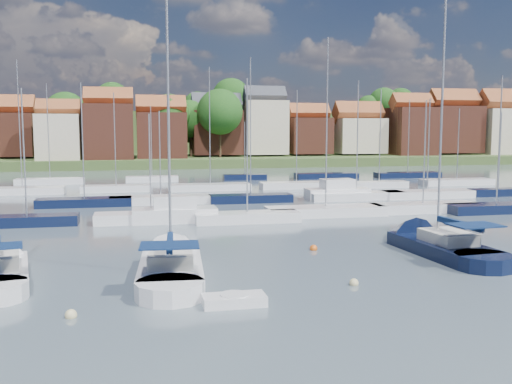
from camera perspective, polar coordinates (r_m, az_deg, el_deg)
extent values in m
plane|color=#475460|center=(68.67, -4.84, -0.19)|extent=(260.00, 260.00, 0.00)
cone|color=silver|center=(36.28, -24.09, -6.23)|extent=(3.31, 3.67, 2.76)
cube|color=silver|center=(30.66, -8.51, -7.99)|extent=(3.79, 7.98, 1.20)
cone|color=silver|center=(35.38, -8.42, -6.05)|extent=(3.50, 4.00, 3.23)
cylinder|color=silver|center=(26.91, -8.60, -10.03)|extent=(3.46, 3.46, 1.20)
cube|color=beige|center=(29.91, -8.55, -6.48)|extent=(2.49, 3.39, 0.70)
cylinder|color=#B2B2B7|center=(30.25, -8.74, 6.71)|extent=(0.14, 0.14, 14.37)
cylinder|color=#B2B2B7|center=(28.68, -8.60, -5.30)|extent=(0.41, 4.31, 0.10)
cube|color=#0E2147|center=(28.65, -8.61, -5.01)|extent=(0.59, 4.11, 0.35)
cube|color=#0E2147|center=(27.24, -8.65, -5.28)|extent=(2.88, 2.13, 0.08)
cube|color=black|center=(37.56, 18.10, -5.57)|extent=(3.86, 8.09, 1.20)
cone|color=black|center=(41.61, 14.27, -4.31)|extent=(3.56, 4.06, 3.28)
cylinder|color=black|center=(34.47, 21.81, -6.77)|extent=(3.52, 3.52, 1.20)
cube|color=beige|center=(36.94, 18.63, -4.29)|extent=(2.54, 3.44, 0.70)
cylinder|color=#B2B2B7|center=(37.24, 18.05, 6.79)|extent=(0.14, 0.14, 14.89)
cylinder|color=#B2B2B7|center=(35.92, 19.68, -3.25)|extent=(0.43, 4.36, 0.10)
cube|color=#0E2147|center=(35.90, 19.68, -3.01)|extent=(0.61, 4.16, 0.35)
cube|color=#0E2147|center=(34.75, 21.07, -3.11)|extent=(2.93, 2.17, 0.08)
cube|color=silver|center=(25.76, -2.21, -10.83)|extent=(2.81, 1.32, 0.55)
cylinder|color=silver|center=(25.72, -2.21, -10.51)|extent=(1.30, 1.30, 0.35)
sphere|color=beige|center=(25.43, -18.01, -11.85)|extent=(0.50, 0.50, 0.50)
sphere|color=#D85914|center=(28.72, -11.48, -9.55)|extent=(0.41, 0.41, 0.41)
sphere|color=beige|center=(29.38, 9.76, -9.16)|extent=(0.47, 0.47, 0.47)
sphere|color=#D85914|center=(37.20, 5.77, -5.80)|extent=(0.49, 0.49, 0.49)
sphere|color=beige|center=(34.37, 23.61, -7.32)|extent=(0.42, 0.42, 0.42)
cube|color=black|center=(49.57, -21.92, -2.76)|extent=(8.01, 2.24, 1.00)
cylinder|color=#B2B2B7|center=(49.04, -22.19, 3.69)|extent=(0.12, 0.12, 10.16)
cube|color=silver|center=(48.49, -10.46, -2.60)|extent=(9.22, 2.58, 1.00)
cylinder|color=#B2B2B7|center=(48.00, -10.57, 2.82)|extent=(0.12, 0.12, 8.18)
cube|color=silver|center=(47.78, -0.88, -2.62)|extent=(8.78, 2.46, 1.00)
cylinder|color=#B2B2B7|center=(47.21, -0.89, 4.62)|extent=(0.12, 0.12, 11.06)
cube|color=silver|center=(51.70, 6.97, -1.98)|extent=(10.79, 3.02, 1.00)
cylinder|color=#B2B2B7|center=(51.16, 7.09, 6.84)|extent=(0.12, 0.12, 14.87)
cube|color=silver|center=(55.93, 16.35, -1.56)|extent=(10.13, 2.84, 1.00)
cylinder|color=#B2B2B7|center=(55.48, 16.52, 3.86)|extent=(0.12, 0.12, 9.59)
cube|color=black|center=(57.70, 22.89, -1.57)|extent=(9.52, 2.67, 1.00)
cylinder|color=#B2B2B7|center=(57.22, 23.16, 4.77)|extent=(0.12, 0.12, 11.77)
cube|color=silver|center=(48.36, -8.13, -2.40)|extent=(7.00, 2.60, 1.40)
cube|color=silver|center=(48.20, -8.15, -1.11)|extent=(3.50, 2.20, 1.30)
cube|color=black|center=(60.02, -16.77, -1.05)|extent=(9.30, 2.60, 1.00)
cylinder|color=#B2B2B7|center=(59.57, -16.96, 4.91)|extent=(0.12, 0.12, 11.48)
cube|color=silver|center=(60.23, -9.51, -0.84)|extent=(10.40, 2.91, 1.00)
cylinder|color=#B2B2B7|center=(59.82, -9.59, 3.81)|extent=(0.12, 0.12, 8.77)
cube|color=black|center=(60.64, -0.55, -0.71)|extent=(8.80, 2.46, 1.00)
cylinder|color=#B2B2B7|center=(60.17, -0.56, 6.56)|extent=(0.12, 0.12, 14.33)
cube|color=silver|center=(63.95, 10.00, -0.44)|extent=(10.73, 3.00, 1.00)
cylinder|color=#B2B2B7|center=(63.52, 10.11, 5.46)|extent=(0.12, 0.12, 12.14)
cube|color=silver|center=(67.37, 16.72, -0.27)|extent=(10.48, 2.93, 1.00)
cylinder|color=#B2B2B7|center=(66.98, 16.87, 4.53)|extent=(0.12, 0.12, 10.28)
cube|color=black|center=(72.27, 23.04, -0.07)|extent=(6.84, 1.91, 1.00)
cylinder|color=#B2B2B7|center=(71.93, 23.21, 3.82)|extent=(0.12, 0.12, 8.82)
cube|color=silver|center=(64.01, 8.11, -0.26)|extent=(7.00, 2.60, 1.40)
cube|color=silver|center=(63.90, 8.13, 0.72)|extent=(3.50, 2.20, 1.30)
cube|color=silver|center=(73.50, -22.32, 0.06)|extent=(9.71, 2.72, 1.00)
cylinder|color=#B2B2B7|center=(73.12, -22.58, 6.25)|extent=(0.12, 0.12, 14.88)
cube|color=silver|center=(72.63, -13.81, 0.28)|extent=(8.49, 2.38, 1.00)
cylinder|color=#B2B2B7|center=(72.26, -13.94, 5.14)|extent=(0.12, 0.12, 11.31)
cube|color=silver|center=(72.46, -4.60, 0.43)|extent=(10.16, 2.85, 1.00)
cylinder|color=#B2B2B7|center=(72.07, -4.65, 6.61)|extent=(0.12, 0.12, 14.59)
cube|color=silver|center=(74.88, 4.06, 0.63)|extent=(9.53, 2.67, 1.00)
cylinder|color=#B2B2B7|center=(74.51, 4.10, 5.57)|extent=(0.12, 0.12, 11.91)
cube|color=silver|center=(77.35, 12.19, 0.68)|extent=(7.62, 2.13, 1.00)
cylinder|color=#B2B2B7|center=(77.00, 12.31, 5.55)|extent=(0.12, 0.12, 12.13)
cube|color=silver|center=(83.94, 19.43, 0.90)|extent=(10.17, 2.85, 1.00)
cylinder|color=#B2B2B7|center=(83.63, 19.56, 4.56)|extent=(0.12, 0.12, 9.73)
cube|color=silver|center=(85.40, -19.89, 0.97)|extent=(9.24, 2.59, 1.00)
cylinder|color=#B2B2B7|center=(85.08, -20.07, 5.72)|extent=(0.12, 0.12, 13.17)
cube|color=silver|center=(85.36, -10.36, 1.24)|extent=(7.57, 2.12, 1.00)
cylinder|color=#B2B2B7|center=(85.05, -10.43, 5.02)|extent=(0.12, 0.12, 10.24)
cube|color=black|center=(87.04, -1.13, 1.44)|extent=(6.58, 1.84, 1.00)
cylinder|color=#B2B2B7|center=(86.77, -1.14, 4.41)|extent=(0.12, 0.12, 8.01)
cube|color=black|center=(90.34, 7.04, 1.58)|extent=(9.92, 2.78, 1.00)
cylinder|color=#B2B2B7|center=(90.05, 7.09, 5.36)|extent=(0.12, 0.12, 10.92)
cube|color=black|center=(94.60, 14.91, 1.63)|extent=(10.55, 2.95, 1.00)
cylinder|color=#B2B2B7|center=(94.31, 15.02, 5.42)|extent=(0.12, 0.12, 11.51)
cube|color=#3E5128|center=(145.14, -8.65, 3.33)|extent=(200.00, 70.00, 3.00)
cube|color=#3E5128|center=(169.93, -9.18, 5.34)|extent=(200.00, 60.00, 14.00)
cube|color=brown|center=(128.00, -23.45, 5.28)|extent=(10.37, 9.97, 8.73)
cube|color=brown|center=(128.06, -23.56, 7.80)|extent=(10.57, 5.13, 5.13)
cube|color=beige|center=(117.58, -19.05, 5.17)|extent=(8.09, 8.80, 8.96)
cube|color=brown|center=(117.63, -19.15, 7.84)|extent=(8.25, 4.00, 4.00)
cube|color=brown|center=(117.74, -14.45, 5.81)|extent=(9.36, 10.17, 10.97)
cube|color=brown|center=(117.88, -14.54, 9.03)|extent=(9.54, 4.63, 4.63)
cube|color=brown|center=(119.48, -9.44, 5.56)|extent=(9.90, 8.56, 9.42)
cube|color=brown|center=(119.55, -9.49, 8.40)|extent=(10.10, 4.90, 4.90)
cube|color=brown|center=(125.58, -3.98, 5.95)|extent=(10.59, 8.93, 9.49)
cube|color=#383A42|center=(125.68, -4.00, 8.71)|extent=(10.80, 5.24, 5.24)
cube|color=beige|center=(126.66, 0.86, 6.46)|extent=(9.01, 8.61, 11.65)
cube|color=#383A42|center=(126.87, 0.86, 9.59)|extent=(9.19, 4.46, 4.46)
cube|color=brown|center=(130.55, 5.24, 5.63)|extent=(9.10, 9.34, 8.00)
cube|color=brown|center=(130.59, 5.27, 7.88)|extent=(9.28, 4.50, 4.50)
cube|color=beige|center=(134.13, 10.13, 5.55)|extent=(10.86, 9.59, 7.88)
cube|color=brown|center=(134.17, 10.17, 7.80)|extent=(11.07, 5.37, 5.37)
cube|color=brown|center=(136.61, 15.18, 5.84)|extent=(9.18, 9.96, 10.97)
cube|color=brown|center=(136.73, 15.26, 8.61)|extent=(9.36, 4.54, 4.54)
cube|color=brown|center=(143.28, 19.04, 5.93)|extent=(11.39, 9.67, 10.76)
cube|color=brown|center=(143.43, 19.14, 8.63)|extent=(11.62, 5.64, 5.64)
cube|color=beige|center=(148.75, 23.66, 5.52)|extent=(12.95, 8.52, 10.80)
cube|color=brown|center=(148.88, 23.78, 8.21)|extent=(13.21, 6.41, 6.41)
cylinder|color=#382619|center=(157.36, 12.58, 6.47)|extent=(0.50, 0.50, 4.47)
sphere|color=#29571B|center=(157.51, 12.63, 8.68)|extent=(8.18, 8.18, 8.18)
cylinder|color=#382619|center=(124.26, -6.50, 4.49)|extent=(0.50, 0.50, 4.46)
sphere|color=#29571B|center=(124.22, -6.54, 7.28)|extent=(8.15, 8.15, 8.15)
cylinder|color=#382619|center=(143.34, -2.50, 6.66)|extent=(0.50, 0.50, 5.15)
sphere|color=#29571B|center=(143.55, -2.52, 9.45)|extent=(9.41, 9.41, 9.41)
cylinder|color=#382619|center=(144.10, -14.11, 6.52)|extent=(0.50, 0.50, 4.56)
sphere|color=#29571B|center=(144.27, -14.18, 8.98)|extent=(8.34, 8.34, 8.34)
cylinder|color=#382619|center=(133.81, -18.39, 4.48)|extent=(0.50, 0.50, 5.15)
sphere|color=#29571B|center=(133.81, -18.49, 7.48)|extent=(9.42, 9.42, 9.42)
cylinder|color=#382619|center=(134.32, -2.48, 4.51)|extent=(0.50, 0.50, 3.77)
sphere|color=#29571B|center=(134.25, -2.49, 6.69)|extent=(6.89, 6.89, 6.89)
cylinder|color=#382619|center=(119.98, -3.61, 4.63)|extent=(0.50, 0.50, 5.21)
sphere|color=#29571B|center=(119.97, -3.64, 8.01)|extent=(9.53, 9.53, 9.53)
cylinder|color=#382619|center=(147.31, 16.60, 4.26)|extent=(0.50, 0.50, 2.97)
sphere|color=#29571B|center=(147.23, 16.65, 5.83)|extent=(5.44, 5.44, 5.44)
cylinder|color=#382619|center=(121.73, -8.57, 4.51)|extent=(0.50, 0.50, 4.84)
sphere|color=#29571B|center=(121.70, -8.62, 7.60)|extent=(8.85, 8.85, 8.85)
cylinder|color=#382619|center=(155.90, 11.16, 6.38)|extent=(0.50, 0.50, 3.72)
sphere|color=#29571B|center=(155.99, 11.20, 8.23)|extent=(6.80, 6.80, 6.80)
cylinder|color=#382619|center=(136.99, 15.21, 4.39)|extent=(0.50, 0.50, 4.05)
sphere|color=#29571B|center=(136.93, 15.27, 6.69)|extent=(7.40, 7.40, 7.40)
cylinder|color=#382619|center=(141.81, -5.84, 6.37)|extent=(0.50, 0.50, 3.93)
sphere|color=#29571B|center=(141.92, -5.86, 8.52)|extent=(7.19, 7.19, 7.19)
cylinder|color=#382619|center=(133.78, 5.02, 4.50)|extent=(0.50, 0.50, 3.82)
sphere|color=#29571B|center=(133.72, 5.05, 6.72)|extent=(6.99, 6.99, 6.99)
cylinder|color=#382619|center=(121.24, -16.28, 4.00)|extent=(0.50, 0.50, 3.48)
sphere|color=#29571B|center=(121.15, -16.35, 6.23)|extent=(6.37, 6.37, 6.37)
cylinder|color=#382619|center=(146.31, 14.86, 4.30)|extent=(0.50, 0.50, 2.99)
sphere|color=#29571B|center=(146.23, 14.90, 5.89)|extent=(5.46, 5.46, 5.46)
cylinder|color=#382619|center=(127.39, -6.57, 4.26)|extent=(0.50, 0.50, 3.25)
sphere|color=#29571B|center=(127.31, -6.60, 6.24)|extent=(5.94, 5.94, 5.94)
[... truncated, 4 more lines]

